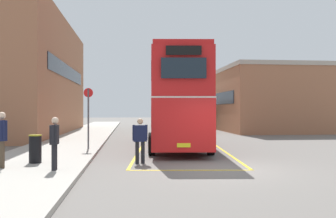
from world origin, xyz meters
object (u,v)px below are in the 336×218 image
(pedestrian_boarding, at_px, (140,138))
(pedestrian_waiting_near, at_px, (54,140))
(pedestrian_waiting_far, at_px, (1,135))
(bus_stop_sign, at_px, (88,112))
(double_decker_bus, at_px, (178,100))
(litter_bin, at_px, (35,149))
(single_deck_bus, at_px, (181,113))

(pedestrian_boarding, bearing_deg, pedestrian_waiting_near, -142.77)
(pedestrian_boarding, relative_size, pedestrian_waiting_far, 0.94)
(pedestrian_boarding, xyz_separation_m, bus_stop_sign, (-2.35, 4.18, 0.90))
(double_decker_bus, height_order, litter_bin, double_decker_bus)
(single_deck_bus, height_order, pedestrian_waiting_far, single_deck_bus)
(pedestrian_boarding, xyz_separation_m, litter_bin, (-3.66, -0.43, -0.33))
(pedestrian_waiting_far, relative_size, litter_bin, 1.82)
(single_deck_bus, height_order, pedestrian_waiting_near, single_deck_bus)
(litter_bin, height_order, bus_stop_sign, bus_stop_sign)
(single_deck_bus, relative_size, pedestrian_waiting_far, 5.57)
(pedestrian_waiting_near, bearing_deg, bus_stop_sign, 86.88)
(pedestrian_boarding, distance_m, pedestrian_waiting_far, 4.69)
(pedestrian_waiting_far, distance_m, bus_stop_sign, 6.06)
(pedestrian_waiting_near, height_order, pedestrian_waiting_far, pedestrian_waiting_far)
(pedestrian_waiting_near, bearing_deg, double_decker_bus, 57.31)
(pedestrian_waiting_near, bearing_deg, single_deck_bus, 74.03)
(double_decker_bus, bearing_deg, single_deck_bus, 81.52)
(single_deck_bus, xyz_separation_m, litter_bin, (-8.73, -25.48, -1.01))
(double_decker_bus, height_order, single_deck_bus, double_decker_bus)
(bus_stop_sign, bearing_deg, litter_bin, -105.90)
(single_deck_bus, xyz_separation_m, pedestrian_boarding, (-5.07, -25.05, -0.68))
(pedestrian_boarding, bearing_deg, single_deck_bus, 78.56)
(double_decker_bus, height_order, bus_stop_sign, double_decker_bus)
(pedestrian_boarding, relative_size, bus_stop_sign, 0.58)
(pedestrian_waiting_far, distance_m, litter_bin, 1.41)
(pedestrian_boarding, bearing_deg, double_decker_bus, 68.61)
(double_decker_bus, xyz_separation_m, pedestrian_waiting_near, (-4.84, -7.54, -1.44))
(bus_stop_sign, bearing_deg, pedestrian_waiting_near, -93.12)
(pedestrian_waiting_far, bearing_deg, bus_stop_sign, 69.50)
(bus_stop_sign, bearing_deg, pedestrian_waiting_far, -110.50)
(pedestrian_boarding, relative_size, litter_bin, 1.70)
(double_decker_bus, distance_m, litter_bin, 8.51)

